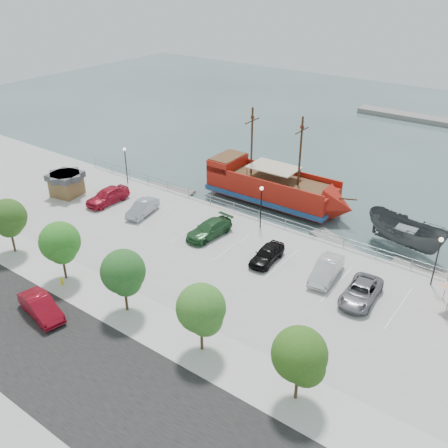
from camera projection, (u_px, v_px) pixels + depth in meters
The scene contains 27 objects.
ground at pixel (220, 266), 43.64m from camera, with size 160.00×160.00×0.00m, color #35494A.
land_slab at pixel (1, 422), 28.52m from camera, with size 100.00×58.00×1.20m, color #A2A2A2.
street at pixel (70, 363), 31.78m from camera, with size 100.00×8.00×0.04m, color black.
sidewalk at pixel (137, 315), 36.05m from camera, with size 100.00×4.00×0.05m, color silver.
seawall_railing at pixel (268, 218), 48.46m from camera, with size 50.00×0.06×1.00m.
pirate_ship at pixel (281, 190), 53.48m from camera, with size 16.92×4.95×10.64m.
patrol_boat at pixel (405, 235), 45.32m from camera, with size 2.98×7.91×3.06m, color #45484B.
dock_west at pixel (168, 190), 57.54m from camera, with size 6.19×1.77×0.35m, color slate.
dock_mid at pixel (338, 245), 46.50m from camera, with size 6.27×1.79×0.36m, color gray.
dock_east at pixel (435, 276), 41.89m from camera, with size 7.29×2.08×0.42m, color gray.
shed at pixel (66, 183), 53.75m from camera, with size 3.52×3.52×2.52m.
street_sedan at pixel (41, 307), 35.70m from camera, with size 1.60×4.57×1.51m, color maroon.
fire_hydrant at pixel (62, 281), 39.18m from camera, with size 0.24×0.24×0.70m.
lamp_post_left at pixel (125, 159), 55.79m from camera, with size 0.36×0.36×4.28m.
lamp_post_mid at pixel (261, 200), 46.40m from camera, with size 0.36×0.36×4.28m.
lamp_post_right at pixel (438, 253), 38.06m from camera, with size 0.36×0.36×4.28m.
tree_b at pixel (8, 219), 42.19m from camera, with size 3.30×3.20×5.00m.
tree_c at pixel (60, 244), 38.54m from camera, with size 3.30×3.20×5.00m.
tree_d at pixel (124, 274), 34.89m from camera, with size 3.30×3.20×5.00m.
tree_e at pixel (202, 311), 31.24m from camera, with size 3.30×3.20×5.00m.
tree_f at pixel (301, 357), 27.59m from camera, with size 3.30×3.20×5.00m.
parked_car_a at pixel (108, 196), 52.20m from camera, with size 1.98×4.91×1.67m, color #AB162A.
parked_car_b at pixel (143, 208), 49.90m from camera, with size 1.48×4.26×1.40m, color #9095A3.
parked_car_d at pixel (209, 229), 45.99m from camera, with size 2.02×4.97×1.44m, color #25522A.
parked_car_e at pixel (267, 254), 42.14m from camera, with size 1.67×4.15×1.41m, color black.
parked_car_f at pixel (326, 270), 39.91m from camera, with size 1.64×4.69×1.55m, color silver.
parked_car_g at pixel (361, 292), 37.38m from camera, with size 2.27×4.91×1.37m, color slate.
Camera 1 is at (22.03, -29.40, 22.83)m, focal length 40.00 mm.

